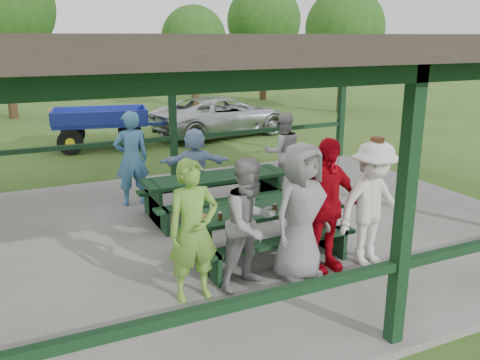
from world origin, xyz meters
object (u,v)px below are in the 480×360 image
contestant_white_fedora (372,204)px  pickup_truck (223,116)px  contestant_green (193,231)px  farm_trailer (101,127)px  picnic_table_near (264,226)px  spectator_lblue (195,165)px  spectator_grey (283,152)px  contestant_red (325,206)px  contestant_grey_mid (301,212)px  contestant_grey_left (250,224)px  picnic_table_far (216,190)px  spectator_blue (131,158)px

contestant_white_fedora → pickup_truck: 10.78m
contestant_white_fedora → contestant_green: bearing=172.2°
contestant_white_fedora → farm_trailer: contestant_white_fedora is taller
picnic_table_near → spectator_lblue: spectator_lblue is taller
contestant_green → spectator_grey: contestant_green is taller
contestant_red → farm_trailer: contestant_red is taller
picnic_table_near → spectator_grey: spectator_grey is taller
contestant_grey_mid → contestant_white_fedora: size_ratio=1.01×
contestant_green → spectator_grey: bearing=47.3°
contestant_red → spectator_grey: contestant_red is taller
farm_trailer → contestant_green: bearing=-83.3°
picnic_table_near → contestant_grey_left: contestant_grey_left is taller
contestant_grey_left → contestant_grey_mid: bearing=-21.0°
picnic_table_far → contestant_grey_mid: bearing=-89.0°
picnic_table_near → contestant_grey_mid: bearing=-82.8°
contestant_green → spectator_lblue: (1.39, 3.66, -0.15)m
spectator_grey → picnic_table_near: bearing=67.3°
contestant_white_fedora → farm_trailer: 10.41m
picnic_table_near → spectator_lblue: bearing=90.2°
farm_trailer → contestant_white_fedora: bearing=-68.4°
picnic_table_far → spectator_lblue: (-0.07, 0.89, 0.28)m
contestant_grey_left → pickup_truck: contestant_grey_left is taller
contestant_red → farm_trailer: bearing=92.5°
spectator_blue → spectator_grey: (3.14, -0.44, -0.09)m
contestant_grey_mid → spectator_lblue: bearing=77.0°
picnic_table_far → pickup_truck: bearing=65.6°
spectator_blue → farm_trailer: size_ratio=0.49×
farm_trailer → spectator_lblue: bearing=-73.3°
spectator_lblue → spectator_blue: bearing=-1.1°
contestant_grey_mid → spectator_lblue: 3.75m
picnic_table_far → farm_trailer: (-0.72, 7.30, 0.07)m
pickup_truck → farm_trailer: (-4.17, -0.32, -0.02)m
spectator_lblue → spectator_grey: spectator_grey is taller
picnic_table_far → spectator_blue: bearing=134.5°
picnic_table_near → contestant_green: contestant_green is taller
contestant_red → spectator_grey: (1.43, 3.61, -0.11)m
contestant_grey_left → picnic_table_near: bearing=35.4°
contestant_green → spectator_grey: (3.36, 3.59, -0.06)m
spectator_grey → picnic_table_far: bearing=35.5°
picnic_table_far → spectator_lblue: bearing=94.3°
contestant_green → contestant_grey_left: 0.78m
spectator_lblue → contestant_white_fedora: bearing=125.1°
contestant_green → spectator_blue: 4.04m
contestant_red → spectator_lblue: 3.73m
contestant_red → contestant_white_fedora: bearing=-13.8°
farm_trailer → spectator_blue: bearing=-84.0°
pickup_truck → contestant_grey_mid: bearing=152.9°
contestant_grey_left → contestant_red: 1.16m
contestant_red → contestant_white_fedora: contestant_red is taller
contestant_green → contestant_white_fedora: contestant_white_fedora is taller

